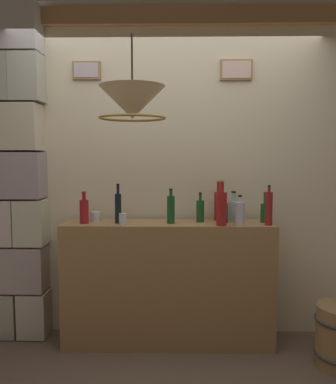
% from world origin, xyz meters
% --- Properties ---
extents(panelled_rear_partition, '(3.09, 0.15, 2.79)m').
position_xyz_m(panelled_rear_partition, '(0.00, 1.10, 1.47)').
color(panelled_rear_partition, beige).
rests_on(panelled_rear_partition, ground).
extents(stone_pillar, '(0.47, 0.30, 2.72)m').
position_xyz_m(stone_pillar, '(-1.25, 0.97, 1.38)').
color(stone_pillar, '#9F9889').
rests_on(stone_pillar, ground).
extents(bar_shelf_unit, '(1.68, 0.37, 1.00)m').
position_xyz_m(bar_shelf_unit, '(0.00, 0.84, 0.50)').
color(bar_shelf_unit, '#9E7547').
rests_on(bar_shelf_unit, ground).
extents(liquor_bottle_whiskey, '(0.07, 0.07, 0.25)m').
position_xyz_m(liquor_bottle_whiskey, '(-0.66, 0.79, 1.10)').
color(liquor_bottle_whiskey, maroon).
rests_on(liquor_bottle_whiskey, bar_shelf_unit).
extents(liquor_bottle_vermouth, '(0.08, 0.08, 0.23)m').
position_xyz_m(liquor_bottle_vermouth, '(0.55, 0.74, 1.09)').
color(liquor_bottle_vermouth, silver).
rests_on(liquor_bottle_vermouth, bar_shelf_unit).
extents(liquor_bottle_bourbon, '(0.06, 0.06, 0.28)m').
position_xyz_m(liquor_bottle_bourbon, '(0.02, 0.80, 1.11)').
color(liquor_bottle_bourbon, '#184F23').
rests_on(liquor_bottle_bourbon, bar_shelf_unit).
extents(liquor_bottle_rum, '(0.06, 0.06, 0.31)m').
position_xyz_m(liquor_bottle_rum, '(0.77, 0.74, 1.13)').
color(liquor_bottle_rum, maroon).
rests_on(liquor_bottle_rum, bar_shelf_unit).
extents(liquor_bottle_port, '(0.07, 0.07, 0.33)m').
position_xyz_m(liquor_bottle_port, '(0.41, 0.96, 1.12)').
color(liquor_bottle_port, '#A41F20').
rests_on(liquor_bottle_port, bar_shelf_unit).
extents(liquor_bottle_tequila, '(0.08, 0.08, 0.35)m').
position_xyz_m(liquor_bottle_tequila, '(0.41, 0.70, 1.13)').
color(liquor_bottle_tequila, maroon).
rests_on(liquor_bottle_tequila, bar_shelf_unit).
extents(liquor_bottle_mezcal, '(0.05, 0.05, 0.31)m').
position_xyz_m(liquor_bottle_mezcal, '(-0.40, 0.81, 1.12)').
color(liquor_bottle_mezcal, black).
rests_on(liquor_bottle_mezcal, bar_shelf_unit).
extents(liquor_bottle_brandy, '(0.08, 0.08, 0.24)m').
position_xyz_m(liquor_bottle_brandy, '(0.53, 0.93, 1.09)').
color(liquor_bottle_brandy, '#A4C9C3').
rests_on(liquor_bottle_brandy, bar_shelf_unit).
extents(liquor_bottle_vodka, '(0.07, 0.07, 0.24)m').
position_xyz_m(liquor_bottle_vodka, '(0.44, 0.84, 1.08)').
color(liquor_bottle_vodka, '#1B5320').
rests_on(liquor_bottle_vodka, bar_shelf_unit).
extents(liquor_bottle_sherry, '(0.07, 0.07, 0.24)m').
position_xyz_m(liquor_bottle_sherry, '(0.78, 0.87, 1.08)').
color(liquor_bottle_sherry, '#175420').
rests_on(liquor_bottle_sherry, bar_shelf_unit).
extents(liquor_bottle_gin, '(0.06, 0.06, 0.24)m').
position_xyz_m(liquor_bottle_gin, '(0.26, 0.87, 1.09)').
color(liquor_bottle_gin, '#1A4E26').
rests_on(liquor_bottle_gin, bar_shelf_unit).
extents(glass_tumbler_rocks, '(0.06, 0.06, 0.09)m').
position_xyz_m(glass_tumbler_rocks, '(-0.35, 0.73, 1.04)').
color(glass_tumbler_rocks, silver).
rests_on(glass_tumbler_rocks, bar_shelf_unit).
extents(glass_tumbler_highball, '(0.08, 0.08, 0.08)m').
position_xyz_m(glass_tumbler_highball, '(-0.60, 0.90, 1.03)').
color(glass_tumbler_highball, silver).
rests_on(glass_tumbler_highball, bar_shelf_unit).
extents(pendant_lamp, '(0.41, 0.41, 0.51)m').
position_xyz_m(pendant_lamp, '(-0.21, 0.15, 1.85)').
color(pendant_lamp, beige).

